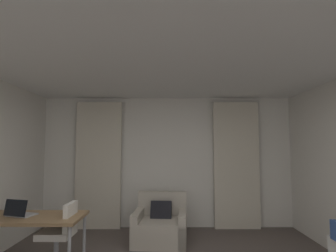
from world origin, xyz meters
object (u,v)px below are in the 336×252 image
object	(u,v)px
desk_chair	(59,242)
laptop	(19,213)
desk	(27,221)
armchair	(160,226)

from	to	relation	value
desk_chair	laptop	bearing A→B (deg)	-176.13
desk	desk_chair	size ratio (longest dim) A/B	1.57
armchair	desk_chair	size ratio (longest dim) A/B	1.06
armchair	desk_chair	world-z (taller)	desk_chair
armchair	desk_chair	bearing A→B (deg)	-136.79
armchair	laptop	xyz separation A→B (m)	(-1.75, -1.21, 0.51)
armchair	desk_chair	distance (m)	1.72
armchair	laptop	size ratio (longest dim) A/B	2.48
laptop	desk	bearing A→B (deg)	4.08
desk_chair	laptop	distance (m)	0.63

